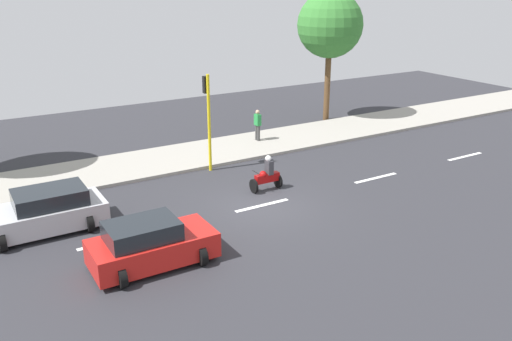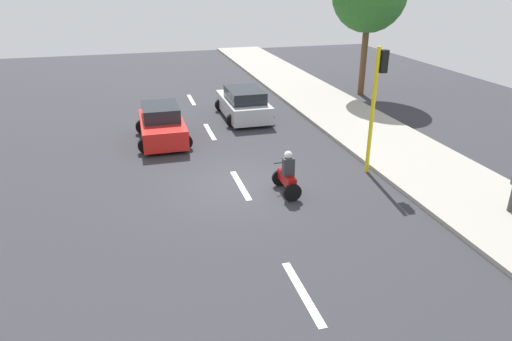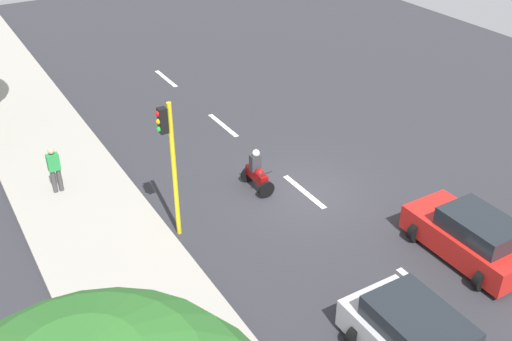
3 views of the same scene
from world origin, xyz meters
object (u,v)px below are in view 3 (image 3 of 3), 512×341
at_px(car_red, 471,237).
at_px(pedestrian_near_signal, 54,168).
at_px(traffic_light_corner, 170,153).
at_px(motorcycle, 257,173).

height_order(car_red, pedestrian_near_signal, pedestrian_near_signal).
height_order(car_red, traffic_light_corner, traffic_light_corner).
bearing_deg(pedestrian_near_signal, motorcycle, 152.31).
relative_size(pedestrian_near_signal, traffic_light_corner, 0.38).
xyz_separation_m(car_red, pedestrian_near_signal, (9.56, -9.60, 0.35)).
bearing_deg(pedestrian_near_signal, traffic_light_corner, 121.52).
relative_size(motorcycle, traffic_light_corner, 0.34).
distance_m(car_red, pedestrian_near_signal, 13.55).
xyz_separation_m(car_red, traffic_light_corner, (7.01, -5.45, 2.22)).
bearing_deg(motorcycle, pedestrian_near_signal, -27.69).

